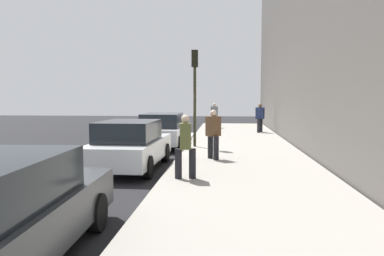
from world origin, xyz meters
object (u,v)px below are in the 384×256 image
at_px(pedestrian_grey_coat, 214,115).
at_px(rolling_suitcase, 213,123).
at_px(pedestrian_olive_coat, 185,145).
at_px(parked_car_silver, 163,130).
at_px(traffic_light_pole, 195,81).
at_px(pedestrian_navy_coat, 260,117).
at_px(parked_car_white, 130,145).
at_px(pedestrian_brown_coat, 213,133).

relative_size(pedestrian_grey_coat, rolling_suitcase, 1.78).
bearing_deg(pedestrian_olive_coat, parked_car_silver, 13.49).
bearing_deg(traffic_light_pole, rolling_suitcase, -2.73).
bearing_deg(pedestrian_grey_coat, parked_car_silver, 167.17).
distance_m(parked_car_silver, pedestrian_navy_coat, 7.63).
distance_m(parked_car_white, pedestrian_olive_coat, 2.70).
xyz_separation_m(parked_car_silver, traffic_light_pole, (-0.87, -1.50, 2.14)).
bearing_deg(parked_car_silver, pedestrian_brown_coat, -150.03).
height_order(parked_car_silver, pedestrian_olive_coat, pedestrian_olive_coat).
xyz_separation_m(pedestrian_olive_coat, pedestrian_navy_coat, (13.17, -3.10, 0.03)).
distance_m(traffic_light_pole, rolling_suitcase, 10.74).
xyz_separation_m(parked_car_white, parked_car_silver, (5.39, -0.16, 0.00)).
bearing_deg(traffic_light_pole, pedestrian_grey_coat, -3.27).
distance_m(pedestrian_olive_coat, traffic_light_pole, 6.69).
bearing_deg(rolling_suitcase, pedestrian_navy_coat, -142.37).
distance_m(pedestrian_brown_coat, pedestrian_grey_coat, 13.21).
distance_m(parked_car_silver, pedestrian_grey_coat, 9.34).
bearing_deg(parked_car_silver, parked_car_white, 178.31).
distance_m(pedestrian_grey_coat, pedestrian_olive_coat, 16.39).
distance_m(parked_car_white, parked_car_silver, 5.40).
bearing_deg(pedestrian_olive_coat, pedestrian_brown_coat, -11.14).
relative_size(parked_car_silver, pedestrian_navy_coat, 2.68).
distance_m(pedestrian_navy_coat, traffic_light_pole, 7.76).
relative_size(pedestrian_olive_coat, pedestrian_navy_coat, 0.97).
xyz_separation_m(pedestrian_brown_coat, rolling_suitcase, (13.69, 0.37, -0.59)).
bearing_deg(parked_car_white, pedestrian_brown_coat, -63.19).
height_order(pedestrian_brown_coat, rolling_suitcase, pedestrian_brown_coat).
xyz_separation_m(parked_car_silver, rolling_suitcase, (9.57, -2.00, -0.32)).
bearing_deg(pedestrian_olive_coat, pedestrian_grey_coat, -1.13).
bearing_deg(parked_car_silver, pedestrian_navy_coat, -39.43).
height_order(parked_car_silver, pedestrian_brown_coat, pedestrian_brown_coat).
bearing_deg(parked_car_white, pedestrian_grey_coat, -8.76).
bearing_deg(pedestrian_navy_coat, rolling_suitcase, 37.63).
distance_m(parked_car_silver, pedestrian_olive_coat, 7.50).
distance_m(pedestrian_brown_coat, traffic_light_pole, 3.84).
relative_size(pedestrian_brown_coat, rolling_suitcase, 1.78).
bearing_deg(pedestrian_grey_coat, pedestrian_brown_coat, -178.70).
relative_size(parked_car_white, pedestrian_grey_coat, 2.68).
distance_m(pedestrian_olive_coat, pedestrian_navy_coat, 13.53).
distance_m(pedestrian_brown_coat, rolling_suitcase, 13.71).
bearing_deg(parked_car_white, parked_car_silver, -1.69).
xyz_separation_m(pedestrian_brown_coat, pedestrian_grey_coat, (13.21, 0.30, 0.00)).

